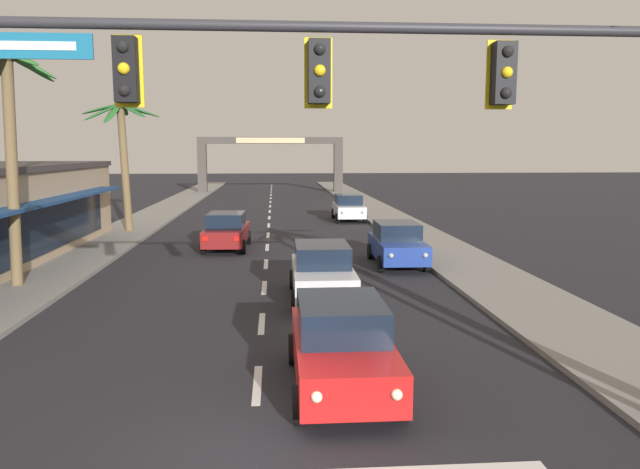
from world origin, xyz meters
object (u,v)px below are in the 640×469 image
Objects in this scene: traffic_signal_mast at (435,109)px; town_gateway_arch at (271,156)px; sedan_parked_nearest_kerb at (349,207)px; palm_left_third at (122,139)px; sedan_third_in_queue at (322,271)px; sedan_oncoming_far at (227,230)px; sedan_lead_at_stop_bar at (341,344)px; palm_left_second at (10,119)px; sedan_parked_mid_kerb at (397,243)px.

traffic_signal_mast reaches higher than town_gateway_arch.
palm_left_third is (-12.86, -4.85, 4.22)m from sedan_parked_nearest_kerb.
sedan_third_in_queue is at bearing -99.16° from sedan_parked_nearest_kerb.
sedan_lead_at_stop_bar is at bearing -78.33° from sedan_oncoming_far.
traffic_signal_mast is 1.45× the size of palm_left_second.
town_gateway_arch is at bearing 92.23° from sedan_third_in_queue.
sedan_lead_at_stop_bar and sedan_oncoming_far have the same top height.
sedan_third_in_queue is 6.28m from sedan_parked_mid_kerb.
sedan_parked_nearest_kerb is 0.58× the size of palm_left_second.
sedan_parked_nearest_kerb is at bearing 80.84° from sedan_third_in_queue.
palm_left_third is (0.15, 13.57, -0.39)m from palm_left_second.
sedan_lead_at_stop_bar and sedan_parked_mid_kerb have the same top height.
palm_left_third reaches higher than traffic_signal_mast.
sedan_parked_mid_kerb is 14.22m from palm_left_second.
traffic_signal_mast is at bearing -66.69° from palm_left_third.
sedan_parked_mid_kerb is at bearing -38.78° from palm_left_third.
sedan_lead_at_stop_bar and sedan_third_in_queue have the same top height.
palm_left_second reaches higher than sedan_parked_nearest_kerb.
traffic_signal_mast is 2.53× the size of sedan_lead_at_stop_bar.
sedan_oncoming_far is at bearing 104.03° from traffic_signal_mast.
town_gateway_arch reaches higher than sedan_third_in_queue.
sedan_lead_at_stop_bar is at bearing -91.51° from sedan_third_in_queue.
palm_left_third reaches higher than town_gateway_arch.
sedan_third_in_queue is 18.83m from palm_left_third.
sedan_parked_nearest_kerb and sedan_parked_mid_kerb have the same top height.
sedan_parked_nearest_kerb is at bearing 57.35° from sedan_oncoming_far.
palm_left_third is at bearing 113.31° from traffic_signal_mast.
sedan_parked_mid_kerb is at bearing 13.72° from palm_left_second.
sedan_third_in_queue is at bearing 96.49° from traffic_signal_mast.
palm_left_third is 31.31m from town_gateway_arch.
town_gateway_arch is (1.83, 36.28, 3.01)m from sedan_oncoming_far.
palm_left_second is 44.62m from town_gateway_arch.
sedan_third_in_queue is 20.79m from sedan_parked_nearest_kerb.
sedan_parked_nearest_kerb is at bearing -78.67° from town_gateway_arch.
sedan_lead_at_stop_bar is at bearing -43.57° from palm_left_second.
sedan_oncoming_far is at bearing -92.89° from town_gateway_arch.
town_gateway_arch is (-2.79, 54.78, -1.25)m from traffic_signal_mast.
sedan_parked_nearest_kerb is 15.23m from sedan_parked_mid_kerb.
palm_left_second reaches higher than sedan_lead_at_stop_bar.
palm_left_third is at bearing 89.38° from palm_left_second.
sedan_third_in_queue and sedan_parked_nearest_kerb have the same top height.
traffic_signal_mast is at bearing -87.08° from town_gateway_arch.
sedan_third_in_queue is at bearing 88.49° from sedan_lead_at_stop_bar.
town_gateway_arch reaches higher than sedan_lead_at_stop_bar.
sedan_third_in_queue is 0.30× the size of town_gateway_arch.
palm_left_second is 13.58m from palm_left_third.
sedan_parked_mid_kerb is at bearing -82.77° from town_gateway_arch.
sedan_parked_mid_kerb is at bearing -89.76° from sedan_parked_nearest_kerb.
sedan_parked_nearest_kerb is at bearing 82.75° from sedan_lead_at_stop_bar.
town_gateway_arch reaches higher than sedan_parked_mid_kerb.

